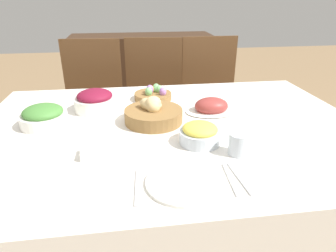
{
  "coord_description": "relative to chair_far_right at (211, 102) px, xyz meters",
  "views": [
    {
      "loc": [
        -0.18,
        -1.17,
        1.3
      ],
      "look_at": [
        -0.03,
        -0.09,
        0.8
      ],
      "focal_mm": 32.0,
      "sensor_mm": 36.0,
      "label": 1
    }
  ],
  "objects": [
    {
      "name": "pineapple_bowl",
      "position": [
        -0.36,
        -1.1,
        0.28
      ],
      "size": [
        0.16,
        0.16,
        0.08
      ],
      "color": "silver",
      "rests_on": "dining_table"
    },
    {
      "name": "chair_far_left",
      "position": [
        -0.88,
        -0.0,
        0.0
      ],
      "size": [
        0.45,
        0.45,
        0.99
      ],
      "rotation": [
        0.0,
        0.0,
        -0.07
      ],
      "color": "brown",
      "rests_on": "ground"
    },
    {
      "name": "drinking_cup",
      "position": [
        -0.25,
        -1.2,
        0.28
      ],
      "size": [
        0.07,
        0.07,
        0.08
      ],
      "color": "silver",
      "rests_on": "dining_table"
    },
    {
      "name": "butter_dish",
      "position": [
        -0.74,
        -1.15,
        0.26
      ],
      "size": [
        0.12,
        0.07,
        0.03
      ],
      "color": "white",
      "rests_on": "dining_table"
    },
    {
      "name": "ham_platter",
      "position": [
        -0.24,
        -0.8,
        0.27
      ],
      "size": [
        0.25,
        0.17,
        0.08
      ],
      "color": "white",
      "rests_on": "dining_table"
    },
    {
      "name": "egg_basket",
      "position": [
        -0.49,
        -0.57,
        0.27
      ],
      "size": [
        0.2,
        0.2,
        0.08
      ],
      "color": "olive",
      "rests_on": "dining_table"
    },
    {
      "name": "bread_basket",
      "position": [
        -0.52,
        -0.87,
        0.28
      ],
      "size": [
        0.26,
        0.26,
        0.12
      ],
      "color": "olive",
      "rests_on": "dining_table"
    },
    {
      "name": "sideboard",
      "position": [
        -0.47,
        0.91,
        -0.07
      ],
      "size": [
        1.38,
        0.44,
        0.9
      ],
      "color": "#3D2616",
      "rests_on": "ground"
    },
    {
      "name": "chair_far_center",
      "position": [
        -0.44,
        -0.0,
        0.0
      ],
      "size": [
        0.47,
        0.47,
        0.99
      ],
      "rotation": [
        0.0,
        0.0,
        -0.12
      ],
      "color": "brown",
      "rests_on": "ground"
    },
    {
      "name": "fork",
      "position": [
        -0.62,
        -1.35,
        0.24
      ],
      "size": [
        0.02,
        0.18,
        0.0
      ],
      "rotation": [
        0.0,
        0.0,
        -0.07
      ],
      "color": "silver",
      "rests_on": "dining_table"
    },
    {
      "name": "spoon",
      "position": [
        -0.3,
        -1.35,
        0.24
      ],
      "size": [
        0.02,
        0.18,
        0.0
      ],
      "rotation": [
        0.0,
        0.0,
        0.07
      ],
      "color": "silver",
      "rests_on": "dining_table"
    },
    {
      "name": "dining_table",
      "position": [
        -0.45,
        -0.92,
        -0.14
      ],
      "size": [
        1.68,
        1.2,
        0.76
      ],
      "color": "white",
      "rests_on": "ground"
    },
    {
      "name": "chair_far_right",
      "position": [
        0.0,
        0.0,
        0.0
      ],
      "size": [
        0.42,
        0.42,
        0.99
      ],
      "rotation": [
        0.0,
        0.0,
        0.01
      ],
      "color": "brown",
      "rests_on": "ground"
    },
    {
      "name": "dinner_plate",
      "position": [
        -0.47,
        -1.35,
        0.25
      ],
      "size": [
        0.24,
        0.24,
        0.01
      ],
      "color": "white",
      "rests_on": "dining_table"
    },
    {
      "name": "green_salad_bowl",
      "position": [
        -0.99,
        -0.84,
        0.28
      ],
      "size": [
        0.2,
        0.2,
        0.09
      ],
      "color": "white",
      "rests_on": "dining_table"
    },
    {
      "name": "beet_salad_bowl",
      "position": [
        -0.79,
        -0.69,
        0.29
      ],
      "size": [
        0.2,
        0.2,
        0.1
      ],
      "color": "white",
      "rests_on": "dining_table"
    },
    {
      "name": "knife",
      "position": [
        -0.33,
        -1.35,
        0.24
      ],
      "size": [
        0.02,
        0.18,
        0.0
      ],
      "rotation": [
        0.0,
        0.0,
        -0.07
      ],
      "color": "silver",
      "rests_on": "dining_table"
    }
  ]
}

